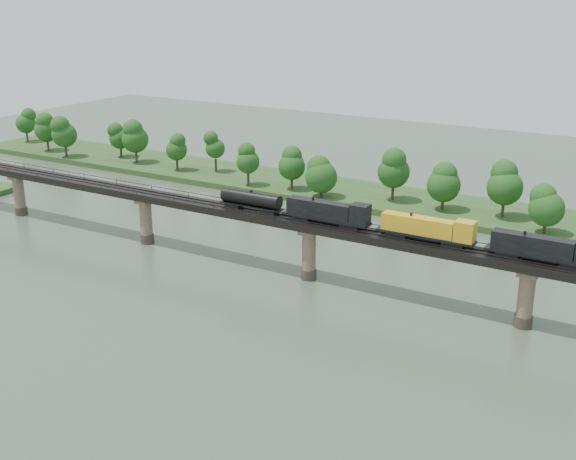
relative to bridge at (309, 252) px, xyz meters
The scene contains 6 objects.
ground 30.49m from the bridge, 90.00° to the right, with size 400.00×400.00×0.00m, color #384737.
far_bank 55.20m from the bridge, 90.00° to the left, with size 300.00×24.00×1.60m, color #26451B.
bridge is the anchor object (origin of this frame).
bridge_superstructure 6.33m from the bridge, 90.00° to the left, with size 220.00×4.90×0.75m.
far_treeline 51.30m from the bridge, 99.23° to the left, with size 289.06×17.54×13.60m.
freight_train 18.30m from the bridge, ahead, with size 69.64×2.71×4.79m.
Camera 1 is at (61.14, -81.33, 52.67)m, focal length 45.00 mm.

